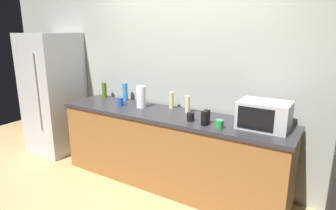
% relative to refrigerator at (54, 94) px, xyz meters
% --- Properties ---
extents(ground_plane, '(8.00, 8.00, 0.00)m').
position_rel_refrigerator_xyz_m(ground_plane, '(2.05, -0.40, -0.90)').
color(ground_plane, tan).
extents(back_wall, '(6.40, 0.10, 2.70)m').
position_rel_refrigerator_xyz_m(back_wall, '(2.05, 0.41, 0.45)').
color(back_wall, '#9EA399').
rests_on(back_wall, ground_plane).
extents(counter_run, '(2.84, 0.64, 0.90)m').
position_rel_refrigerator_xyz_m(counter_run, '(2.05, 0.00, -0.45)').
color(counter_run, brown).
rests_on(counter_run, ground_plane).
extents(refrigerator, '(0.72, 0.73, 1.80)m').
position_rel_refrigerator_xyz_m(refrigerator, '(0.00, 0.00, 0.00)').
color(refrigerator, '#B7BABF').
rests_on(refrigerator, ground_plane).
extents(microwave, '(0.48, 0.35, 0.27)m').
position_rel_refrigerator_xyz_m(microwave, '(3.12, 0.05, 0.13)').
color(microwave, '#B7BABF').
rests_on(microwave, counter_run).
extents(paper_towel_roll, '(0.12, 0.12, 0.27)m').
position_rel_refrigerator_xyz_m(paper_towel_roll, '(1.63, 0.05, 0.13)').
color(paper_towel_roll, white).
rests_on(paper_towel_roll, counter_run).
extents(cordless_phone, '(0.05, 0.11, 0.15)m').
position_rel_refrigerator_xyz_m(cordless_phone, '(2.59, -0.15, 0.07)').
color(cordless_phone, black).
rests_on(cordless_phone, counter_run).
extents(bottle_olive_oil, '(0.07, 0.07, 0.22)m').
position_rel_refrigerator_xyz_m(bottle_olive_oil, '(0.85, 0.22, 0.11)').
color(bottle_olive_oil, '#4C6B19').
rests_on(bottle_olive_oil, counter_run).
extents(bottle_spray_cleaner, '(0.07, 0.07, 0.24)m').
position_rel_refrigerator_xyz_m(bottle_spray_cleaner, '(1.22, 0.23, 0.12)').
color(bottle_spray_cleaner, '#338CE5').
rests_on(bottle_spray_cleaner, counter_run).
extents(bottle_vinegar, '(0.06, 0.06, 0.21)m').
position_rel_refrigerator_xyz_m(bottle_vinegar, '(1.97, 0.21, 0.10)').
color(bottle_vinegar, beige).
rests_on(bottle_vinegar, counter_run).
extents(bottle_hand_soap, '(0.06, 0.06, 0.20)m').
position_rel_refrigerator_xyz_m(bottle_hand_soap, '(2.23, 0.15, 0.10)').
color(bottle_hand_soap, beige).
rests_on(bottle_hand_soap, counter_run).
extents(mug_black, '(0.08, 0.08, 0.09)m').
position_rel_refrigerator_xyz_m(mug_black, '(2.41, -0.12, 0.05)').
color(mug_black, black).
rests_on(mug_black, counter_run).
extents(mug_green, '(0.09, 0.09, 0.09)m').
position_rel_refrigerator_xyz_m(mug_green, '(2.76, -0.18, 0.04)').
color(mug_green, '#2D8C47').
rests_on(mug_green, counter_run).
extents(mug_blue, '(0.08, 0.08, 0.11)m').
position_rel_refrigerator_xyz_m(mug_blue, '(1.35, -0.03, 0.05)').
color(mug_blue, '#2D4CB2').
rests_on(mug_blue, counter_run).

